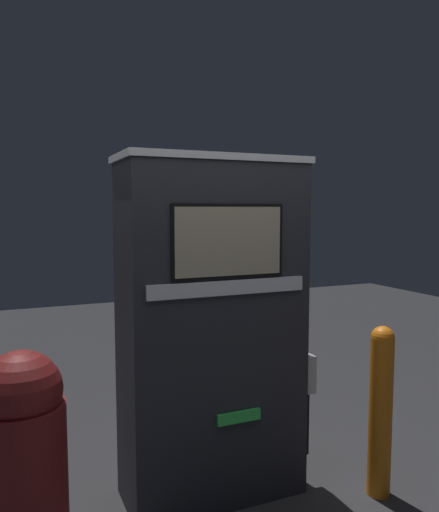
% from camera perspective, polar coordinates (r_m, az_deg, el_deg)
% --- Properties ---
extents(gas_pump, '(1.19, 0.53, 2.10)m').
position_cam_1_polar(gas_pump, '(3.10, -0.86, -8.33)').
color(gas_pump, '#28282D').
rests_on(gas_pump, ground_plane).
extents(safety_bollard, '(0.14, 0.14, 1.08)m').
position_cam_1_polar(safety_bollard, '(3.38, 17.93, -16.11)').
color(safety_bollard, orange).
rests_on(safety_bollard, ground_plane).
extents(trash_bin, '(0.45, 0.45, 1.06)m').
position_cam_1_polar(trash_bin, '(2.98, -21.56, -19.79)').
color(trash_bin, maroon).
rests_on(trash_bin, ground_plane).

